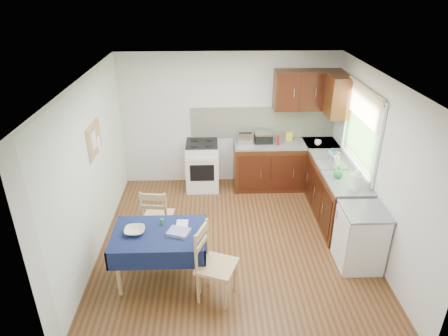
{
  "coord_description": "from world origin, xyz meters",
  "views": [
    {
      "loc": [
        -0.32,
        -4.98,
        3.69
      ],
      "look_at": [
        -0.14,
        0.25,
        1.15
      ],
      "focal_mm": 32.0,
      "sensor_mm": 36.0,
      "label": 1
    }
  ],
  "objects_px": {
    "chair_near": "(213,262)",
    "dining_table": "(160,239)",
    "sandwich_press": "(263,137)",
    "chair_far": "(157,215)",
    "toaster": "(245,138)",
    "dish_rack": "(332,164)",
    "kettle": "(356,180)"
  },
  "relations": [
    {
      "from": "chair_near",
      "to": "kettle",
      "type": "relative_size",
      "value": 3.4
    },
    {
      "from": "chair_far",
      "to": "chair_near",
      "type": "xyz_separation_m",
      "value": [
        0.81,
        -1.11,
        0.03
      ]
    },
    {
      "from": "sandwich_press",
      "to": "dish_rack",
      "type": "relative_size",
      "value": 0.72
    },
    {
      "from": "sandwich_press",
      "to": "dining_table",
      "type": "bearing_deg",
      "value": -144.73
    },
    {
      "from": "dining_table",
      "to": "chair_near",
      "type": "distance_m",
      "value": 0.78
    },
    {
      "from": "sandwich_press",
      "to": "kettle",
      "type": "height_order",
      "value": "kettle"
    },
    {
      "from": "chair_near",
      "to": "toaster",
      "type": "distance_m",
      "value": 3.0
    },
    {
      "from": "dining_table",
      "to": "dish_rack",
      "type": "height_order",
      "value": "dish_rack"
    },
    {
      "from": "chair_far",
      "to": "sandwich_press",
      "type": "distance_m",
      "value": 2.6
    },
    {
      "from": "toaster",
      "to": "dish_rack",
      "type": "distance_m",
      "value": 1.67
    },
    {
      "from": "chair_far",
      "to": "sandwich_press",
      "type": "bearing_deg",
      "value": -126.44
    },
    {
      "from": "chair_far",
      "to": "kettle",
      "type": "distance_m",
      "value": 2.94
    },
    {
      "from": "sandwich_press",
      "to": "chair_far",
      "type": "bearing_deg",
      "value": -156.35
    },
    {
      "from": "dining_table",
      "to": "toaster",
      "type": "xyz_separation_m",
      "value": [
        1.31,
        2.54,
        0.38
      ]
    },
    {
      "from": "kettle",
      "to": "toaster",
      "type": "bearing_deg",
      "value": 129.35
    },
    {
      "from": "chair_far",
      "to": "toaster",
      "type": "bearing_deg",
      "value": -121.17
    },
    {
      "from": "dining_table",
      "to": "chair_far",
      "type": "height_order",
      "value": "chair_far"
    },
    {
      "from": "dining_table",
      "to": "chair_near",
      "type": "bearing_deg",
      "value": -5.52
    },
    {
      "from": "chair_far",
      "to": "dish_rack",
      "type": "distance_m",
      "value": 2.91
    },
    {
      "from": "dish_rack",
      "to": "kettle",
      "type": "bearing_deg",
      "value": -65.76
    },
    {
      "from": "chair_far",
      "to": "dish_rack",
      "type": "relative_size",
      "value": 2.18
    },
    {
      "from": "sandwich_press",
      "to": "kettle",
      "type": "distance_m",
      "value": 2.13
    },
    {
      "from": "chair_near",
      "to": "dining_table",
      "type": "bearing_deg",
      "value": 83.38
    },
    {
      "from": "sandwich_press",
      "to": "dish_rack",
      "type": "xyz_separation_m",
      "value": [
        0.99,
        -1.05,
        -0.07
      ]
    },
    {
      "from": "chair_near",
      "to": "dish_rack",
      "type": "xyz_separation_m",
      "value": [
        1.96,
        1.89,
        0.39
      ]
    },
    {
      "from": "dining_table",
      "to": "chair_far",
      "type": "distance_m",
      "value": 0.77
    },
    {
      "from": "dish_rack",
      "to": "sandwich_press",
      "type": "bearing_deg",
      "value": 148.5
    },
    {
      "from": "chair_near",
      "to": "toaster",
      "type": "relative_size",
      "value": 3.64
    },
    {
      "from": "toaster",
      "to": "dish_rack",
      "type": "relative_size",
      "value": 0.63
    },
    {
      "from": "toaster",
      "to": "dish_rack",
      "type": "xyz_separation_m",
      "value": [
        1.33,
        -1.0,
        -0.07
      ]
    },
    {
      "from": "chair_far",
      "to": "chair_near",
      "type": "distance_m",
      "value": 1.38
    },
    {
      "from": "sandwich_press",
      "to": "dish_rack",
      "type": "distance_m",
      "value": 1.45
    }
  ]
}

